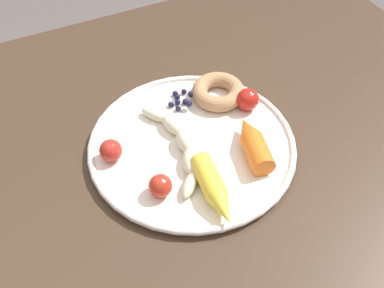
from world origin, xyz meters
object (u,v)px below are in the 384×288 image
at_px(dining_table, 180,200).
at_px(banana, 180,144).
at_px(tomato_near, 160,186).
at_px(carrot_yellow, 214,189).
at_px(blueberry_pile, 182,100).
at_px(carrot_orange, 253,143).
at_px(donut, 218,92).
at_px(plate, 192,145).
at_px(tomato_far, 248,99).
at_px(tomato_mid, 111,150).

xyz_separation_m(dining_table, banana, (-0.02, -0.04, 0.10)).
bearing_deg(tomato_near, carrot_yellow, 149.88).
distance_m(banana, blueberry_pile, 0.11).
bearing_deg(carrot_yellow, banana, -86.79).
bearing_deg(carrot_orange, donut, -93.82).
bearing_deg(dining_table, donut, -137.59).
distance_m(plate, tomato_near, 0.12).
distance_m(banana, carrot_orange, 0.12).
bearing_deg(plate, tomato_far, -163.95).
relative_size(dining_table, donut, 12.94).
bearing_deg(donut, tomato_near, 40.48).
distance_m(dining_table, carrot_yellow, 0.13).
distance_m(tomato_near, tomato_far, 0.24).
height_order(blueberry_pile, tomato_near, tomato_near).
height_order(carrot_orange, carrot_yellow, carrot_orange).
relative_size(tomato_mid, tomato_far, 0.92).
distance_m(blueberry_pile, tomato_mid, 0.18).
relative_size(plate, banana, 1.61).
bearing_deg(carrot_orange, banana, -27.82).
height_order(banana, blueberry_pile, banana).
distance_m(tomato_mid, tomato_far, 0.26).
relative_size(carrot_orange, tomato_mid, 3.12).
distance_m(plate, carrot_yellow, 0.12).
distance_m(banana, carrot_yellow, 0.11).
height_order(carrot_yellow, tomato_mid, tomato_mid).
relative_size(blueberry_pile, tomato_near, 1.48).
height_order(carrot_orange, donut, carrot_orange).
relative_size(banana, tomato_mid, 5.87).
bearing_deg(tomato_near, banana, -132.72).
bearing_deg(plate, blueberry_pile, -105.00).
relative_size(tomato_near, tomato_mid, 0.98).
bearing_deg(donut, carrot_orange, 86.18).
height_order(dining_table, carrot_yellow, carrot_yellow).
bearing_deg(tomato_mid, tomato_far, -178.34).
height_order(dining_table, banana, banana).
xyz_separation_m(carrot_orange, blueberry_pile, (0.06, -0.16, -0.01)).
xyz_separation_m(banana, tomato_far, (-0.15, -0.04, 0.01)).
xyz_separation_m(plate, carrot_orange, (-0.09, 0.06, 0.02)).
bearing_deg(carrot_orange, tomato_far, -115.11).
height_order(dining_table, tomato_mid, tomato_mid).
bearing_deg(plate, carrot_yellow, 81.63).
distance_m(carrot_orange, tomato_mid, 0.24).
height_order(plate, donut, donut).
xyz_separation_m(carrot_yellow, tomato_far, (-0.15, -0.15, 0.00)).
xyz_separation_m(carrot_orange, donut, (-0.01, -0.14, -0.01)).
distance_m(carrot_orange, blueberry_pile, 0.17).
xyz_separation_m(dining_table, donut, (-0.14, -0.13, 0.10)).
distance_m(donut, tomato_mid, 0.24).
height_order(carrot_yellow, tomato_near, tomato_near).
relative_size(plate, tomato_far, 8.68).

